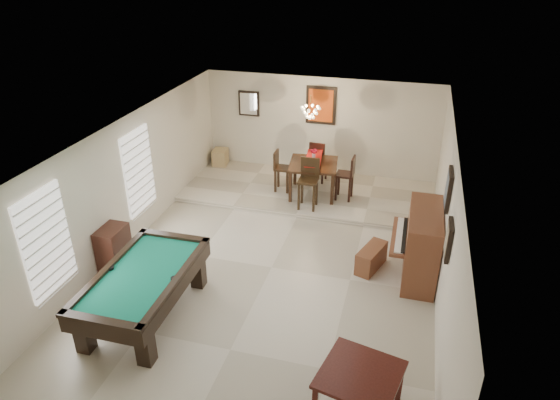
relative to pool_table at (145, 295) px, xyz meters
The scene contains 25 objects.
ground_plane 2.48m from the pool_table, 48.90° to the left, with size 6.00×9.00×0.02m, color beige.
wall_back 6.61m from the pool_table, 75.77° to the left, with size 6.00×0.04×2.60m, color silver.
wall_left 2.48m from the pool_table, 127.03° to the left, with size 0.04×9.00×2.60m, color silver.
wall_right 5.04m from the pool_table, 21.81° to the left, with size 0.04×9.00×2.60m, color silver.
ceiling 3.29m from the pool_table, 48.90° to the left, with size 6.00×9.00×0.04m, color white.
dining_step 5.35m from the pool_table, 72.47° to the left, with size 6.00×2.50×0.12m, color beige.
window_left_front 1.72m from the pool_table, 165.35° to the right, with size 0.06×1.00×1.70m, color white.
window_left_rear 2.97m from the pool_table, 119.11° to the left, with size 0.06×1.00×1.70m, color white.
pool_table is the anchor object (origin of this frame).
square_table 3.75m from the pool_table, 15.52° to the right, with size 0.98×0.98×0.67m, color #35110D, non-canonical shape.
upright_piano 4.77m from the pool_table, 29.55° to the left, with size 0.88×1.58×1.32m, color brown, non-canonical shape.
piano_bench 4.15m from the pool_table, 34.32° to the left, with size 0.31×0.80×0.44m, color brown.
apothecary_chest 1.52m from the pool_table, 140.23° to the left, with size 0.41×0.61×0.92m, color black.
dining_table 5.21m from the pool_table, 70.42° to the left, with size 1.11×1.11×0.92m, color black, non-canonical shape.
flower_vase 5.26m from the pool_table, 70.42° to the left, with size 0.14×0.14×0.24m, color #A70E23, non-canonical shape.
dining_chair_south 4.57m from the pool_table, 67.04° to the left, with size 0.43×0.43×1.15m, color black, non-canonical shape.
dining_chair_north 5.96m from the pool_table, 73.22° to the left, with size 0.40×0.40×1.07m, color black, non-canonical shape.
dining_chair_west 5.03m from the pool_table, 78.54° to the left, with size 0.37×0.37×1.00m, color black, non-canonical shape.
dining_chair_east 5.48m from the pool_table, 62.81° to the left, with size 0.39×0.39×1.06m, color black, non-canonical shape.
corner_bench 6.11m from the pool_table, 100.02° to the left, with size 0.37×0.46×0.42m, color tan.
chandelier 5.59m from the pool_table, 72.31° to the left, with size 0.44×0.44×0.60m, color #FFE5B2, non-canonical shape.
back_painting 6.68m from the pool_table, 75.68° to the left, with size 0.75×0.06×0.95m, color #D84C14.
back_mirror 6.46m from the pool_table, 92.64° to the left, with size 0.55×0.06×0.65m, color white.
right_picture_upper 5.26m from the pool_table, 25.14° to the left, with size 0.06×0.55×0.65m, color slate.
right_picture_lower 4.82m from the pool_table, 10.47° to the left, with size 0.06×0.45×0.55m, color gray.
Camera 1 is at (2.24, -7.54, 5.49)m, focal length 32.00 mm.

